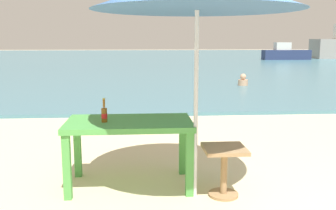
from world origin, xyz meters
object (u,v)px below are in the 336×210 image
object	(u,v)px
side_table_wood	(224,164)
boat_fishing_trawler	(286,53)
picnic_table_green	(129,130)
beer_bottle_amber	(104,114)
swimmer_person	(243,81)

from	to	relation	value
side_table_wood	boat_fishing_trawler	bearing A→B (deg)	67.48
picnic_table_green	beer_bottle_amber	bearing A→B (deg)	-169.07
swimmer_person	boat_fishing_trawler	distance (m)	18.43
swimmer_person	side_table_wood	bearing A→B (deg)	-106.49
boat_fishing_trawler	beer_bottle_amber	bearing A→B (deg)	-115.17
swimmer_person	boat_fishing_trawler	size ratio (longest dim) A/B	0.11
picnic_table_green	swimmer_person	bearing A→B (deg)	67.01
picnic_table_green	boat_fishing_trawler	world-z (taller)	boat_fishing_trawler
beer_bottle_amber	swimmer_person	world-z (taller)	beer_bottle_amber
side_table_wood	swimmer_person	distance (m)	9.45
beer_bottle_amber	picnic_table_green	bearing A→B (deg)	10.93
side_table_wood	boat_fishing_trawler	xyz separation A→B (m)	(10.65, 25.68, 0.21)
side_table_wood	picnic_table_green	bearing A→B (deg)	159.65
beer_bottle_amber	swimmer_person	distance (m)	9.61
side_table_wood	boat_fishing_trawler	distance (m)	27.80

